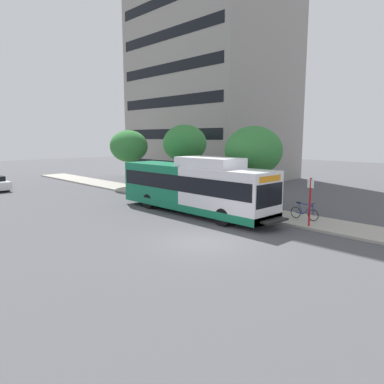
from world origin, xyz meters
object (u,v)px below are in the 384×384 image
Objects in this scene: street_tree_near_stop at (253,151)px; street_tree_mid_block at (185,144)px; transit_bus at (194,187)px; street_tree_far_block at (129,146)px; bicycle_parked at (304,212)px; bus_stop_sign_pole at (310,198)px.

street_tree_mid_block is at bearing 86.78° from street_tree_near_stop.
street_tree_far_block is at bearing 73.47° from transit_bus.
street_tree_far_block is at bearing 87.47° from bicycle_parked.
bus_stop_sign_pole is 12.71m from street_tree_mid_block.
bus_stop_sign_pole is at bearing -109.19° from street_tree_near_stop.
street_tree_mid_block is at bearing -89.20° from street_tree_far_block.
transit_bus is at bearing -127.44° from street_tree_mid_block.
transit_bus is at bearing -106.53° from street_tree_far_block.
street_tree_mid_block reaches higher than transit_bus.
bicycle_parked is (3.03, -6.08, -1.14)m from transit_bus.
bus_stop_sign_pole is 1.90m from bicycle_parked.
bus_stop_sign_pole is at bearing -95.89° from street_tree_far_block.
street_tree_mid_block is 7.85m from street_tree_far_block.
street_tree_far_block is (0.84, 19.12, 3.41)m from bicycle_parked.
bicycle_parked is at bearing -63.51° from transit_bus.
street_tree_far_block is (0.29, 14.96, 0.01)m from street_tree_near_stop.
street_tree_mid_block reaches higher than bicycle_parked.
street_tree_mid_block reaches higher than bus_stop_sign_pole.
street_tree_near_stop is (3.58, -1.92, 2.25)m from transit_bus.
transit_bus is at bearing 104.34° from bus_stop_sign_pole.
street_tree_mid_block is at bearing 85.17° from bicycle_parked.
transit_bus is 6.88m from bicycle_parked.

